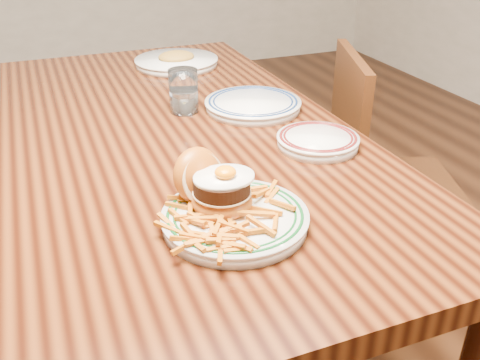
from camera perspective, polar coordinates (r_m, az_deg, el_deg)
name	(u,v)px	position (r m, az deg, el deg)	size (l,w,h in m)	color
floor	(188,344)	(1.80, -5.61, -17.00)	(6.00, 6.00, 0.00)	black
table	(176,159)	(1.41, -6.85, 2.28)	(0.85, 1.60, 0.75)	black
chair_right	(377,176)	(1.81, 14.42, 0.46)	(0.52, 0.52, 0.86)	#401D0D
main_plate	(229,206)	(0.95, -1.23, -2.80)	(0.26, 0.28, 0.13)	white
side_plate	(318,140)	(1.27, 8.29, 4.23)	(0.19, 0.19, 0.03)	white
rear_plate	(253,104)	(1.48, 1.39, 8.10)	(0.26, 0.26, 0.03)	white
water_glass	(184,94)	(1.46, -6.02, 9.16)	(0.08, 0.08, 0.12)	white
far_plate	(176,61)	(1.90, -6.79, 12.47)	(0.29, 0.29, 0.05)	white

